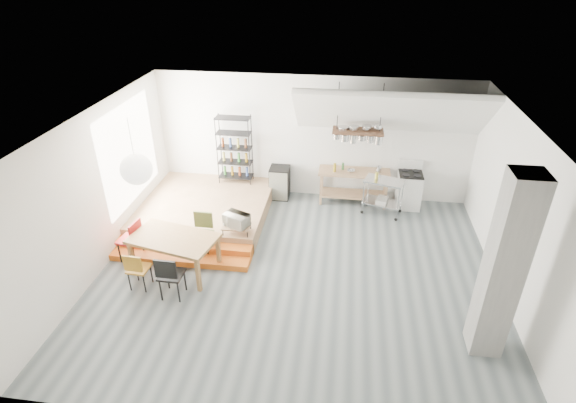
# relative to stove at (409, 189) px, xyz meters

# --- Properties ---
(floor) EXTENTS (8.00, 8.00, 0.00)m
(floor) POSITION_rel_stove_xyz_m (-2.50, -3.16, -0.48)
(floor) COLOR #50595C
(floor) RESTS_ON ground
(wall_back) EXTENTS (8.00, 0.04, 3.20)m
(wall_back) POSITION_rel_stove_xyz_m (-2.50, 0.34, 1.12)
(wall_back) COLOR silver
(wall_back) RESTS_ON ground
(wall_left) EXTENTS (0.04, 7.00, 3.20)m
(wall_left) POSITION_rel_stove_xyz_m (-6.50, -3.16, 1.12)
(wall_left) COLOR silver
(wall_left) RESTS_ON ground
(wall_right) EXTENTS (0.04, 7.00, 3.20)m
(wall_right) POSITION_rel_stove_xyz_m (1.50, -3.16, 1.12)
(wall_right) COLOR silver
(wall_right) RESTS_ON ground
(ceiling) EXTENTS (8.00, 7.00, 0.02)m
(ceiling) POSITION_rel_stove_xyz_m (-2.50, -3.16, 2.72)
(ceiling) COLOR white
(ceiling) RESTS_ON wall_back
(slope_ceiling) EXTENTS (4.40, 1.44, 1.32)m
(slope_ceiling) POSITION_rel_stove_xyz_m (-0.70, -0.26, 2.07)
(slope_ceiling) COLOR white
(slope_ceiling) RESTS_ON wall_back
(window_pane) EXTENTS (0.02, 2.50, 2.20)m
(window_pane) POSITION_rel_stove_xyz_m (-6.48, -1.66, 1.32)
(window_pane) COLOR white
(window_pane) RESTS_ON wall_left
(platform) EXTENTS (3.00, 3.00, 0.40)m
(platform) POSITION_rel_stove_xyz_m (-5.00, -1.16, -0.28)
(platform) COLOR olive
(platform) RESTS_ON ground
(step_lower) EXTENTS (3.00, 0.35, 0.13)m
(step_lower) POSITION_rel_stove_xyz_m (-5.00, -3.11, -0.41)
(step_lower) COLOR #C55917
(step_lower) RESTS_ON ground
(step_upper) EXTENTS (3.00, 0.35, 0.27)m
(step_upper) POSITION_rel_stove_xyz_m (-5.00, -2.76, -0.35)
(step_upper) COLOR #C55917
(step_upper) RESTS_ON ground
(concrete_column) EXTENTS (0.50, 0.50, 3.20)m
(concrete_column) POSITION_rel_stove_xyz_m (0.80, -4.66, 1.12)
(concrete_column) COLOR slate
(concrete_column) RESTS_ON ground
(kitchen_counter) EXTENTS (1.80, 0.60, 0.91)m
(kitchen_counter) POSITION_rel_stove_xyz_m (-1.40, -0.01, 0.15)
(kitchen_counter) COLOR olive
(kitchen_counter) RESTS_ON ground
(stove) EXTENTS (0.60, 0.60, 1.18)m
(stove) POSITION_rel_stove_xyz_m (0.00, 0.00, 0.00)
(stove) COLOR white
(stove) RESTS_ON ground
(pot_rack) EXTENTS (1.20, 0.50, 1.43)m
(pot_rack) POSITION_rel_stove_xyz_m (-1.37, -0.23, 1.50)
(pot_rack) COLOR #41271A
(pot_rack) RESTS_ON ceiling
(wire_shelving) EXTENTS (0.88, 0.38, 1.80)m
(wire_shelving) POSITION_rel_stove_xyz_m (-4.50, 0.04, 0.85)
(wire_shelving) COLOR black
(wire_shelving) RESTS_ON platform
(microwave_shelf) EXTENTS (0.60, 0.40, 0.16)m
(microwave_shelf) POSITION_rel_stove_xyz_m (-3.90, -2.41, 0.07)
(microwave_shelf) COLOR olive
(microwave_shelf) RESTS_ON platform
(paper_lantern) EXTENTS (0.60, 0.60, 0.60)m
(paper_lantern) POSITION_rel_stove_xyz_m (-5.53, -3.25, 1.72)
(paper_lantern) COLOR white
(paper_lantern) RESTS_ON ceiling
(dining_table) EXTENTS (1.87, 1.31, 0.81)m
(dining_table) POSITION_rel_stove_xyz_m (-4.95, -3.38, 0.24)
(dining_table) COLOR olive
(dining_table) RESTS_ON ground
(chair_mustard) EXTENTS (0.40, 0.40, 0.84)m
(chair_mustard) POSITION_rel_stove_xyz_m (-5.47, -4.04, 0.02)
(chair_mustard) COLOR #B2791E
(chair_mustard) RESTS_ON ground
(chair_black) EXTENTS (0.44, 0.44, 0.95)m
(chair_black) POSITION_rel_stove_xyz_m (-4.74, -4.22, 0.09)
(chair_black) COLOR black
(chair_black) RESTS_ON ground
(chair_olive) EXTENTS (0.44, 0.44, 0.94)m
(chair_olive) POSITION_rel_stove_xyz_m (-4.59, -2.68, 0.08)
(chair_olive) COLOR #545C2B
(chair_olive) RESTS_ON ground
(chair_red) EXTENTS (0.49, 0.49, 0.94)m
(chair_red) POSITION_rel_stove_xyz_m (-5.96, -3.14, 0.08)
(chair_red) COLOR #AD1A18
(chair_red) RESTS_ON ground
(rolling_cart) EXTENTS (1.04, 0.76, 0.92)m
(rolling_cart) POSITION_rel_stove_xyz_m (-0.67, -0.46, 0.12)
(rolling_cart) COLOR silver
(rolling_cart) RESTS_ON ground
(mini_fridge) EXTENTS (0.51, 0.51, 0.86)m
(mini_fridge) POSITION_rel_stove_xyz_m (-3.33, 0.04, -0.05)
(mini_fridge) COLOR black
(mini_fridge) RESTS_ON ground
(microwave) EXTENTS (0.62, 0.53, 0.29)m
(microwave) POSITION_rel_stove_xyz_m (-3.90, -2.41, 0.23)
(microwave) COLOR beige
(microwave) RESTS_ON microwave_shelf
(bowl) EXTENTS (0.20, 0.20, 0.05)m
(bowl) POSITION_rel_stove_xyz_m (-1.49, -0.06, 0.45)
(bowl) COLOR silver
(bowl) RESTS_ON kitchen_counter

